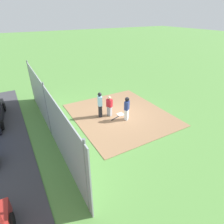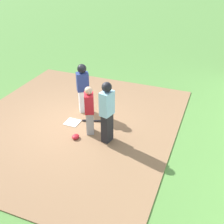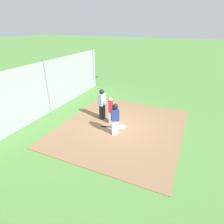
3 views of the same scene
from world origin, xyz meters
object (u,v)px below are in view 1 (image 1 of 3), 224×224
Objects in this scene: baseball_bat at (115,118)px; home_plate at (120,114)px; catcher at (109,106)px; runner at (127,107)px; catcher_mask at (110,111)px; umpire at (100,104)px.

home_plate is at bearing -171.66° from baseball_bat.
runner is at bearing -81.40° from catcher.
catcher is 6.25× the size of catcher_mask.
catcher_mask reaches higher than home_plate.
baseball_bat is (-0.48, -0.61, -0.93)m from runner.
umpire is at bearing -64.22° from baseball_bat.
umpire is at bearing 136.28° from catcher.
catcher is 0.69m from umpire.
home_plate is 1.83× the size of catcher_mask.
runner is 1.21m from baseball_bat.
umpire is at bearing -108.71° from home_plate.
runner is 1.83m from catcher_mask.
baseball_bat is at bearing -31.66° from umpire.
catcher is at bearing -95.63° from baseball_bat.
catcher_mask is at bearing 29.63° from umpire.
baseball_bat is (0.59, 0.13, -0.74)m from catcher.
baseball_bat is at bearing -63.33° from home_plate.
home_plate is 0.56× the size of baseball_bat.
baseball_bat is (0.79, 0.76, -0.94)m from umpire.
runner reaches higher than catcher.
umpire reaches higher than catcher_mask.
home_plate is at bearing -4.49° from umpire.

